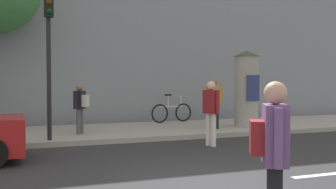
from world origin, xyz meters
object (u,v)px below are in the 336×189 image
object	(u,v)px
pedestrian_tallest	(214,99)
pedestrian_in_light_jacket	(80,105)
traffic_light	(49,39)
bicycle_leaning	(172,112)
pedestrian_with_backpack	(211,108)
poster_column	(246,88)
pedestrian_in_dark_shirt	(273,148)

from	to	relation	value
pedestrian_tallest	pedestrian_in_light_jacket	bearing A→B (deg)	176.39
traffic_light	pedestrian_tallest	xyz separation A→B (m)	(5.34, 0.79, -1.76)
traffic_light	bicycle_leaning	distance (m)	6.25
pedestrian_with_backpack	bicycle_leaning	distance (m)	4.82
poster_column	pedestrian_with_backpack	bearing A→B (deg)	-136.05
traffic_light	pedestrian_with_backpack	distance (m)	4.74
pedestrian_in_light_jacket	pedestrian_in_dark_shirt	bearing A→B (deg)	-85.29
pedestrian_with_backpack	bicycle_leaning	xyz separation A→B (m)	(0.70, 4.75, -0.50)
pedestrian_in_dark_shirt	pedestrian_tallest	xyz separation A→B (m)	(3.64, 8.50, 0.06)
traffic_light	pedestrian_in_light_jacket	world-z (taller)	traffic_light
pedestrian_in_light_jacket	pedestrian_tallest	size ratio (longest dim) A/B	0.91
poster_column	traffic_light	bearing A→B (deg)	-170.74
traffic_light	pedestrian_in_dark_shirt	bearing A→B (deg)	-77.54
poster_column	pedestrian_with_backpack	world-z (taller)	poster_column
pedestrian_with_backpack	pedestrian_in_light_jacket	xyz separation A→B (m)	(-3.11, 2.57, 0.01)
traffic_light	pedestrian_with_backpack	world-z (taller)	traffic_light
pedestrian_tallest	traffic_light	bearing A→B (deg)	-171.63
pedestrian_in_dark_shirt	bicycle_leaning	bearing A→B (deg)	74.27
pedestrian_in_dark_shirt	pedestrian_with_backpack	distance (m)	6.65
traffic_light	pedestrian_tallest	bearing A→B (deg)	8.37
pedestrian_tallest	poster_column	bearing A→B (deg)	12.46
traffic_light	pedestrian_in_dark_shirt	world-z (taller)	traffic_light
pedestrian_in_dark_shirt	pedestrian_with_backpack	bearing A→B (deg)	68.96
poster_column	pedestrian_in_light_jacket	world-z (taller)	poster_column
pedestrian_in_dark_shirt	pedestrian_tallest	world-z (taller)	pedestrian_tallest
bicycle_leaning	poster_column	bearing A→B (deg)	-46.66
pedestrian_with_backpack	pedestrian_tallest	xyz separation A→B (m)	(1.25, 2.29, 0.10)
pedestrian_in_dark_shirt	bicycle_leaning	size ratio (longest dim) A/B	1.02
pedestrian_in_light_jacket	bicycle_leaning	size ratio (longest dim) A/B	0.87
traffic_light	pedestrian_with_backpack	xyz separation A→B (m)	(4.09, -1.51, -1.86)
pedestrian_in_light_jacket	pedestrian_tallest	bearing A→B (deg)	-3.61
poster_column	bicycle_leaning	xyz separation A→B (m)	(-2.01, 2.13, -0.97)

